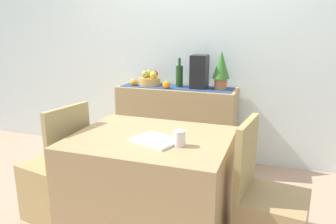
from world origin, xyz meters
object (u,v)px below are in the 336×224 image
(open_book, at_px, (156,140))
(chair_near_window, at_px, (57,184))
(coffee_cup, at_px, (180,138))
(dining_table, at_px, (151,188))
(potted_plant, at_px, (221,68))
(chair_by_corner, at_px, (268,222))
(fruit_bowl, at_px, (149,81))
(coffee_maker, at_px, (199,72))
(sideboard_console, at_px, (177,126))
(wine_bottle, at_px, (179,76))

(open_book, bearing_deg, chair_near_window, -164.79)
(coffee_cup, bearing_deg, open_book, 172.97)
(dining_table, bearing_deg, potted_plant, 80.34)
(coffee_cup, bearing_deg, chair_by_corner, 11.08)
(fruit_bowl, distance_m, chair_near_window, 1.46)
(potted_plant, height_order, chair_near_window, potted_plant)
(coffee_maker, height_order, coffee_cup, coffee_maker)
(coffee_maker, bearing_deg, sideboard_console, 180.00)
(dining_table, xyz_separation_m, coffee_cup, (0.23, -0.11, 0.42))
(wine_bottle, height_order, dining_table, wine_bottle)
(potted_plant, bearing_deg, coffee_maker, -180.00)
(open_book, distance_m, chair_by_corner, 0.86)
(fruit_bowl, height_order, chair_near_window, fruit_bowl)
(sideboard_console, xyz_separation_m, coffee_cup, (0.46, -1.40, 0.37))
(fruit_bowl, distance_m, open_book, 1.51)
(sideboard_console, xyz_separation_m, chair_by_corner, (1.01, -1.30, -0.15))
(coffee_maker, relative_size, potted_plant, 0.88)
(sideboard_console, relative_size, potted_plant, 3.20)
(coffee_maker, xyz_separation_m, dining_table, (-0.00, -1.30, -0.63))
(sideboard_console, relative_size, dining_table, 1.19)
(chair_near_window, bearing_deg, fruit_bowl, 79.32)
(potted_plant, height_order, open_book, potted_plant)
(wine_bottle, distance_m, coffee_cup, 1.48)
(sideboard_console, height_order, potted_plant, potted_plant)
(dining_table, relative_size, chair_by_corner, 1.15)
(fruit_bowl, xyz_separation_m, potted_plant, (0.76, 0.00, 0.17))
(sideboard_console, xyz_separation_m, dining_table, (0.23, -1.30, -0.04))
(open_book, bearing_deg, chair_by_corner, 27.73)
(fruit_bowl, xyz_separation_m, chair_near_window, (-0.25, -1.30, -0.61))
(coffee_maker, distance_m, coffee_cup, 1.44)
(chair_near_window, bearing_deg, chair_by_corner, 0.21)
(sideboard_console, bearing_deg, chair_near_window, -112.99)
(sideboard_console, distance_m, dining_table, 1.32)
(wine_bottle, bearing_deg, sideboard_console, 180.00)
(dining_table, bearing_deg, coffee_cup, -24.51)
(fruit_bowl, xyz_separation_m, chair_by_corner, (1.31, -1.30, -0.61))
(sideboard_console, height_order, chair_near_window, chair_near_window)
(fruit_bowl, bearing_deg, wine_bottle, -0.00)
(coffee_maker, bearing_deg, potted_plant, 0.00)
(fruit_bowl, distance_m, wine_bottle, 0.34)
(sideboard_console, height_order, wine_bottle, wine_bottle)
(wine_bottle, xyz_separation_m, dining_table, (0.20, -1.30, -0.58))
(potted_plant, distance_m, chair_near_window, 1.82)
(coffee_maker, relative_size, chair_by_corner, 0.37)
(chair_by_corner, bearing_deg, open_book, -172.99)
(wine_bottle, height_order, open_book, wine_bottle)
(wine_bottle, height_order, chair_near_window, wine_bottle)
(sideboard_console, height_order, coffee_cup, coffee_cup)
(dining_table, distance_m, chair_by_corner, 0.79)
(coffee_cup, bearing_deg, coffee_maker, 99.19)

